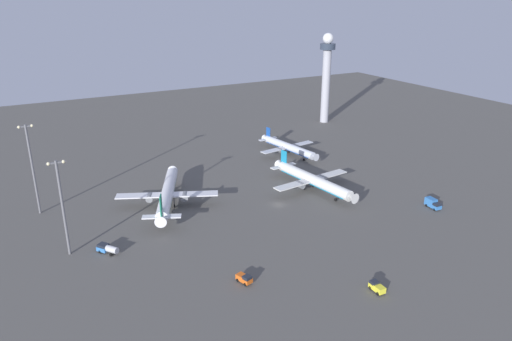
{
  "coord_description": "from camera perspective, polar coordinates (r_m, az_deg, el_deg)",
  "views": [
    {
      "loc": [
        -76.55,
        -124.66,
        66.79
      ],
      "look_at": [
        3.86,
        22.89,
        4.0
      ],
      "focal_mm": 33.61,
      "sensor_mm": 36.0,
      "label": 1
    }
  ],
  "objects": [
    {
      "name": "airplane_near_gate",
      "position": [
        161.05,
        -10.51,
        -2.76
      ],
      "size": [
        32.17,
        40.72,
        11.05
      ],
      "rotation": [
        0.0,
        0.0,
        -0.42
      ],
      "color": "white",
      "rests_on": "ground"
    },
    {
      "name": "apron_light_east",
      "position": [
        163.89,
        -25.11,
        0.65
      ],
      "size": [
        4.8,
        0.9,
        29.39
      ],
      "color": "slate",
      "rests_on": "ground"
    },
    {
      "name": "airplane_mid_apron",
      "position": [
        209.21,
        3.86,
        2.81
      ],
      "size": [
        27.5,
        35.21,
        9.04
      ],
      "rotation": [
        0.0,
        0.0,
        3.28
      ],
      "color": "silver",
      "rests_on": "ground"
    },
    {
      "name": "cargo_loader",
      "position": [
        119.8,
        -1.39,
        -12.73
      ],
      "size": [
        3.11,
        4.54,
        2.25
      ],
      "rotation": [
        0.0,
        0.0,
        3.44
      ],
      "color": "#D85919",
      "rests_on": "ground"
    },
    {
      "name": "maintenance_van",
      "position": [
        120.25,
        14.19,
        -13.29
      ],
      "size": [
        2.11,
        4.2,
        2.25
      ],
      "rotation": [
        0.0,
        0.0,
        6.25
      ],
      "color": "yellow",
      "rests_on": "ground"
    },
    {
      "name": "airplane_terminal_side",
      "position": [
        171.83,
        6.74,
        -1.11
      ],
      "size": [
        31.91,
        40.89,
        10.49
      ],
      "rotation": [
        0.0,
        0.0,
        3.26
      ],
      "color": "silver",
      "rests_on": "ground"
    },
    {
      "name": "apron_light_central",
      "position": [
        134.92,
        -22.08,
        -3.54
      ],
      "size": [
        4.8,
        0.9,
        26.89
      ],
      "color": "slate",
      "rests_on": "ground"
    },
    {
      "name": "fuel_truck",
      "position": [
        137.97,
        -17.28,
        -8.84
      ],
      "size": [
        5.4,
        6.33,
        2.35
      ],
      "rotation": [
        0.0,
        0.0,
        0.63
      ],
      "color": "#3372BF",
      "rests_on": "ground"
    },
    {
      "name": "ground_plane",
      "position": [
        160.82,
        2.7,
        -4.08
      ],
      "size": [
        416.0,
        416.0,
        0.0
      ],
      "primitive_type": "plane",
      "color": "#56544F"
    },
    {
      "name": "control_tower",
      "position": [
        261.16,
        8.38,
        11.48
      ],
      "size": [
        8.0,
        8.0,
        47.04
      ],
      "color": "#A8A8B2",
      "rests_on": "ground"
    },
    {
      "name": "catering_truck",
      "position": [
        168.07,
        20.29,
        -3.7
      ],
      "size": [
        2.76,
        5.81,
        3.05
      ],
      "rotation": [
        0.0,
        0.0,
        3.07
      ],
      "color": "#3372BF",
      "rests_on": "ground"
    }
  ]
}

